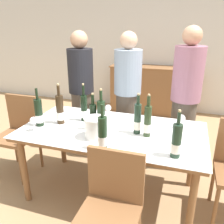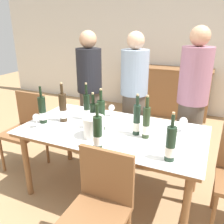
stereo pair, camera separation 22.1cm
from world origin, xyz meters
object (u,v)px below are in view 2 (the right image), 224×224
(sideboard_cabinet, at_px, (166,91))
(chair_left_end, at_px, (27,125))
(dining_table, at_px, (112,136))
(wine_bottle_5, at_px, (63,108))
(wine_bottle_8, at_px, (146,123))
(wine_glass_0, at_px, (183,122))
(wine_glass_1, at_px, (112,108))
(wine_bottle_2, at_px, (137,120))
(wine_bottle_0, at_px, (93,117))
(wine_bottle_7, at_px, (87,108))
(person_guest_left, at_px, (134,100))
(wine_bottle_4, at_px, (171,145))
(chair_near_front, at_px, (100,203))
(person_guest_right, at_px, (192,105))
(wine_glass_2, at_px, (36,118))
(wine_bottle_6, at_px, (98,134))
(ice_bucket, at_px, (94,126))
(wine_bottle_1, at_px, (42,111))
(wine_bottle_3, at_px, (101,116))
(person_host, at_px, (90,92))

(sideboard_cabinet, distance_m, chair_left_end, 2.75)
(dining_table, distance_m, wine_bottle_5, 0.58)
(wine_bottle_8, distance_m, wine_glass_0, 0.39)
(wine_bottle_8, distance_m, wine_glass_1, 0.61)
(wine_bottle_8, bearing_deg, wine_bottle_2, 159.28)
(wine_bottle_0, bearing_deg, wine_glass_1, 86.77)
(wine_bottle_0, relative_size, wine_glass_1, 2.76)
(wine_glass_0, bearing_deg, wine_bottle_2, -148.26)
(wine_glass_1, bearing_deg, wine_bottle_7, -135.71)
(wine_bottle_0, distance_m, wine_bottle_5, 0.38)
(dining_table, bearing_deg, person_guest_left, 93.67)
(dining_table, xyz_separation_m, wine_bottle_4, (0.61, -0.32, 0.20))
(wine_bottle_0, distance_m, chair_near_front, 0.83)
(wine_bottle_7, bearing_deg, person_guest_right, 31.76)
(wine_glass_0, xyz_separation_m, wine_glass_2, (-1.31, -0.49, 0.00))
(wine_glass_2, relative_size, person_guest_right, 0.08)
(person_guest_right, bearing_deg, wine_bottle_7, -148.24)
(wine_bottle_2, xyz_separation_m, chair_near_front, (-0.02, -0.70, -0.37))
(wine_bottle_6, distance_m, wine_bottle_8, 0.46)
(wine_bottle_8, xyz_separation_m, wine_glass_2, (-1.03, -0.22, -0.04))
(dining_table, bearing_deg, wine_bottle_7, 159.55)
(person_guest_left, relative_size, person_guest_right, 0.96)
(ice_bucket, xyz_separation_m, wine_bottle_2, (0.33, 0.21, 0.04))
(sideboard_cabinet, distance_m, wine_glass_0, 2.45)
(wine_bottle_4, xyz_separation_m, wine_glass_1, (-0.76, 0.64, -0.04))
(ice_bucket, relative_size, wine_bottle_6, 0.52)
(wine_bottle_4, height_order, wine_bottle_5, wine_bottle_5)
(sideboard_cabinet, height_order, wine_bottle_1, wine_bottle_1)
(chair_near_front, height_order, person_guest_left, person_guest_left)
(chair_left_end, bearing_deg, wine_bottle_1, -25.22)
(dining_table, relative_size, wine_glass_1, 13.26)
(wine_bottle_1, distance_m, wine_bottle_5, 0.21)
(wine_glass_2, bearing_deg, ice_bucket, 5.09)
(dining_table, height_order, person_guest_right, person_guest_right)
(wine_bottle_3, bearing_deg, person_guest_left, 87.07)
(dining_table, bearing_deg, wine_glass_1, 114.93)
(sideboard_cabinet, bearing_deg, wine_bottle_4, -77.81)
(wine_bottle_2, xyz_separation_m, wine_bottle_5, (-0.79, -0.02, 0.00))
(chair_near_front, bearing_deg, wine_bottle_5, 138.03)
(wine_glass_1, height_order, chair_near_front, chair_near_front)
(sideboard_cabinet, xyz_separation_m, wine_glass_2, (-0.67, -2.83, 0.37))
(person_host, bearing_deg, wine_bottle_1, -90.99)
(wine_bottle_0, height_order, person_host, person_host)
(sideboard_cabinet, distance_m, wine_bottle_5, 2.68)
(wine_bottle_0, height_order, person_guest_right, person_guest_right)
(wine_bottle_5, distance_m, wine_glass_0, 1.19)
(ice_bucket, bearing_deg, wine_bottle_8, 21.47)
(person_host, distance_m, person_guest_right, 1.33)
(wine_bottle_5, relative_size, chair_near_front, 0.48)
(wine_bottle_0, xyz_separation_m, wine_bottle_6, (0.22, -0.33, 0.01))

